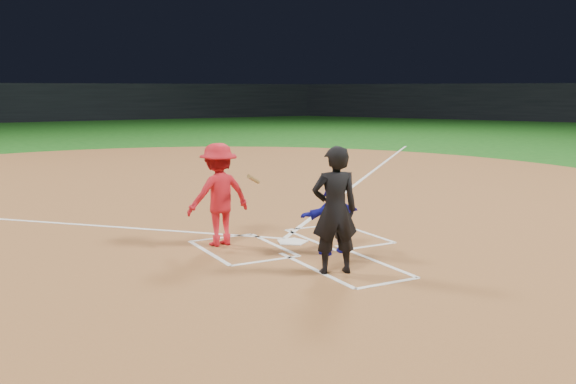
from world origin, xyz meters
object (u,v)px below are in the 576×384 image
home_plate (292,242)px  batter_at_plate (219,194)px  umpire (335,210)px  catcher (333,217)px

home_plate → batter_at_plate: bearing=-20.2°
home_plate → batter_at_plate: size_ratio=0.34×
umpire → home_plate: bearing=-84.6°
umpire → catcher: bearing=-105.4°
home_plate → batter_at_plate: batter_at_plate is taller
catcher → umpire: 1.20m
home_plate → umpire: 2.23m
catcher → batter_at_plate: size_ratio=0.69×
home_plate → batter_at_plate: (-1.21, 0.45, 0.89)m
home_plate → batter_at_plate: 1.56m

